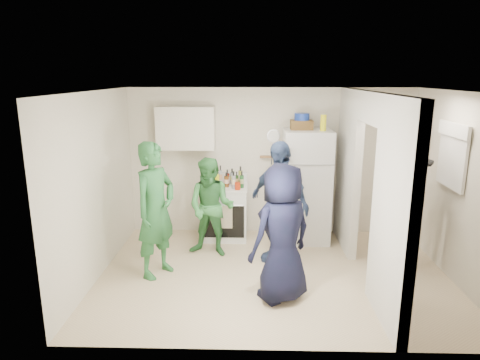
% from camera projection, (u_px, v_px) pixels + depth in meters
% --- Properties ---
extents(floor, '(4.80, 4.80, 0.00)m').
position_uv_depth(floor, '(274.00, 274.00, 5.96)').
color(floor, beige).
rests_on(floor, ground).
extents(wall_back, '(4.80, 0.00, 4.80)m').
position_uv_depth(wall_back, '(270.00, 162.00, 7.31)').
color(wall_back, silver).
rests_on(wall_back, floor).
extents(wall_front, '(4.80, 0.00, 4.80)m').
position_uv_depth(wall_front, '(285.00, 234.00, 4.01)').
color(wall_front, silver).
rests_on(wall_front, floor).
extents(wall_left, '(0.00, 3.40, 3.40)m').
position_uv_depth(wall_left, '(96.00, 186.00, 5.72)').
color(wall_left, silver).
rests_on(wall_left, floor).
extents(wall_right, '(0.00, 3.40, 3.40)m').
position_uv_depth(wall_right, '(459.00, 189.00, 5.60)').
color(wall_right, silver).
rests_on(wall_right, floor).
extents(ceiling, '(4.80, 4.80, 0.00)m').
position_uv_depth(ceiling, '(277.00, 91.00, 5.36)').
color(ceiling, white).
rests_on(ceiling, wall_back).
extents(partition_pier_back, '(0.12, 1.20, 2.50)m').
position_uv_depth(partition_pier_back, '(348.00, 170.00, 6.70)').
color(partition_pier_back, silver).
rests_on(partition_pier_back, floor).
extents(partition_pier_front, '(0.12, 1.20, 2.50)m').
position_uv_depth(partition_pier_front, '(393.00, 215.00, 4.56)').
color(partition_pier_front, silver).
rests_on(partition_pier_front, floor).
extents(partition_header, '(0.12, 1.00, 0.40)m').
position_uv_depth(partition_header, '(372.00, 108.00, 5.38)').
color(partition_header, silver).
rests_on(partition_header, partition_pier_back).
extents(stove, '(0.75, 0.63, 0.90)m').
position_uv_depth(stove, '(225.00, 212.00, 7.20)').
color(stove, white).
rests_on(stove, floor).
extents(upper_cabinet, '(0.95, 0.34, 0.70)m').
position_uv_depth(upper_cabinet, '(186.00, 128.00, 7.03)').
color(upper_cabinet, silver).
rests_on(upper_cabinet, wall_back).
extents(fridge, '(0.76, 0.74, 1.85)m').
position_uv_depth(fridge, '(306.00, 186.00, 7.02)').
color(fridge, silver).
rests_on(fridge, floor).
extents(wicker_basket, '(0.35, 0.25, 0.15)m').
position_uv_depth(wicker_basket, '(302.00, 125.00, 6.83)').
color(wicker_basket, brown).
rests_on(wicker_basket, fridge).
extents(blue_bowl, '(0.24, 0.24, 0.11)m').
position_uv_depth(blue_bowl, '(302.00, 117.00, 6.80)').
color(blue_bowl, navy).
rests_on(blue_bowl, wicker_basket).
extents(yellow_cup_stack_top, '(0.09, 0.09, 0.25)m').
position_uv_depth(yellow_cup_stack_top, '(323.00, 123.00, 6.67)').
color(yellow_cup_stack_top, '#FFF915').
rests_on(yellow_cup_stack_top, fridge).
extents(wall_clock, '(0.22, 0.02, 0.22)m').
position_uv_depth(wall_clock, '(274.00, 136.00, 7.18)').
color(wall_clock, white).
rests_on(wall_clock, wall_back).
extents(spice_shelf, '(0.35, 0.08, 0.03)m').
position_uv_depth(spice_shelf, '(270.00, 157.00, 7.24)').
color(spice_shelf, olive).
rests_on(spice_shelf, wall_back).
extents(nook_window, '(0.03, 0.70, 0.80)m').
position_uv_depth(nook_window, '(454.00, 156.00, 5.69)').
color(nook_window, black).
rests_on(nook_window, wall_right).
extents(nook_window_frame, '(0.04, 0.76, 0.86)m').
position_uv_depth(nook_window_frame, '(453.00, 156.00, 5.69)').
color(nook_window_frame, white).
rests_on(nook_window_frame, wall_right).
extents(nook_valance, '(0.04, 0.82, 0.18)m').
position_uv_depth(nook_valance, '(454.00, 130.00, 5.61)').
color(nook_valance, white).
rests_on(nook_valance, wall_right).
extents(yellow_cup_stack_stove, '(0.09, 0.09, 0.25)m').
position_uv_depth(yellow_cup_stack_stove, '(216.00, 182.00, 6.85)').
color(yellow_cup_stack_stove, yellow).
rests_on(yellow_cup_stack_stove, stove).
extents(red_cup, '(0.09, 0.09, 0.12)m').
position_uv_depth(red_cup, '(238.00, 186.00, 6.88)').
color(red_cup, red).
rests_on(red_cup, stove).
extents(person_green_left, '(0.73, 0.81, 1.86)m').
position_uv_depth(person_green_left, '(156.00, 210.00, 5.76)').
color(person_green_left, '#2C6E33').
rests_on(person_green_left, floor).
extents(person_green_center, '(0.85, 0.73, 1.51)m').
position_uv_depth(person_green_center, '(211.00, 207.00, 6.44)').
color(person_green_center, '#3C8A4A').
rests_on(person_green_center, floor).
extents(person_denim, '(1.05, 1.07, 1.81)m').
position_uv_depth(person_denim, '(279.00, 203.00, 6.17)').
color(person_denim, '#3C5B85').
rests_on(person_denim, floor).
extents(person_navy, '(1.00, 0.92, 1.71)m').
position_uv_depth(person_navy, '(282.00, 233.00, 5.12)').
color(person_navy, black).
rests_on(person_navy, floor).
extents(person_nook, '(0.82, 1.25, 1.82)m').
position_uv_depth(person_nook, '(403.00, 209.00, 5.89)').
color(person_nook, black).
rests_on(person_nook, floor).
extents(bottle_a, '(0.07, 0.07, 0.24)m').
position_uv_depth(bottle_a, '(208.00, 178.00, 7.17)').
color(bottle_a, brown).
rests_on(bottle_a, stove).
extents(bottle_b, '(0.07, 0.07, 0.30)m').
position_uv_depth(bottle_b, '(214.00, 179.00, 6.97)').
color(bottle_b, '#194D2D').
rests_on(bottle_b, stove).
extents(bottle_c, '(0.06, 0.06, 0.32)m').
position_uv_depth(bottle_c, '(220.00, 175.00, 7.19)').
color(bottle_c, '#AEB3BC').
rests_on(bottle_c, stove).
extents(bottle_d, '(0.07, 0.07, 0.25)m').
position_uv_depth(bottle_d, '(227.00, 180.00, 7.02)').
color(bottle_d, '#623411').
rests_on(bottle_d, stove).
extents(bottle_e, '(0.07, 0.07, 0.26)m').
position_uv_depth(bottle_e, '(232.00, 176.00, 7.22)').
color(bottle_e, '#8E989E').
rests_on(bottle_e, stove).
extents(bottle_f, '(0.06, 0.06, 0.25)m').
position_uv_depth(bottle_f, '(237.00, 179.00, 7.07)').
color(bottle_f, '#204318').
rests_on(bottle_f, stove).
extents(bottle_g, '(0.07, 0.07, 0.31)m').
position_uv_depth(bottle_g, '(240.00, 175.00, 7.19)').
color(bottle_g, olive).
rests_on(bottle_g, stove).
extents(bottle_h, '(0.07, 0.07, 0.26)m').
position_uv_depth(bottle_h, '(207.00, 181.00, 6.94)').
color(bottle_h, '#AEB2BB').
rests_on(bottle_h, stove).
extents(bottle_i, '(0.07, 0.07, 0.26)m').
position_uv_depth(bottle_i, '(227.00, 177.00, 7.17)').
color(bottle_i, maroon).
rests_on(bottle_i, stove).
extents(bottle_j, '(0.07, 0.07, 0.27)m').
position_uv_depth(bottle_j, '(242.00, 180.00, 6.98)').
color(bottle_j, '#1F5A26').
rests_on(bottle_j, stove).
extents(bottle_k, '(0.07, 0.07, 0.29)m').
position_uv_depth(bottle_k, '(212.00, 177.00, 7.11)').
color(bottle_k, brown).
rests_on(bottle_k, stove).
extents(bottle_l, '(0.07, 0.07, 0.29)m').
position_uv_depth(bottle_l, '(234.00, 180.00, 6.92)').
color(bottle_l, gray).
rests_on(bottle_l, stove).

